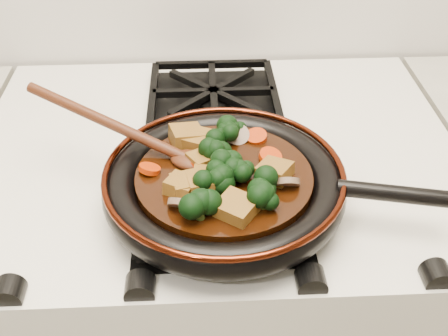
{
  "coord_description": "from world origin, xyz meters",
  "views": [
    {
      "loc": [
        -0.02,
        0.97,
        1.41
      ],
      "look_at": [
        0.0,
        1.55,
        0.97
      ],
      "focal_mm": 45.0,
      "sensor_mm": 36.0,
      "label": 1
    }
  ],
  "objects": [
    {
      "name": "stove",
      "position": [
        0.0,
        1.69,
        0.45
      ],
      "size": [
        0.76,
        0.6,
        0.9
      ],
      "primitive_type": "cube",
      "color": "silver",
      "rests_on": "ground"
    },
    {
      "name": "burner_grate_front",
      "position": [
        0.0,
        1.55,
        0.91
      ],
      "size": [
        0.23,
        0.23,
        0.03
      ],
      "primitive_type": null,
      "color": "black",
      "rests_on": "stove"
    },
    {
      "name": "burner_grate_back",
      "position": [
        0.0,
        1.83,
        0.91
      ],
      "size": [
        0.23,
        0.23,
        0.03
      ],
      "primitive_type": null,
      "color": "black",
      "rests_on": "stove"
    },
    {
      "name": "skillet",
      "position": [
        0.01,
        1.55,
        0.94
      ],
      "size": [
        0.44,
        0.32,
        0.05
      ],
      "rotation": [
        0.0,
        0.0,
        -0.22
      ],
      "color": "black",
      "rests_on": "burner_grate_front"
    },
    {
      "name": "braising_sauce",
      "position": [
        0.0,
        1.55,
        0.95
      ],
      "size": [
        0.23,
        0.23,
        0.02
      ],
      "primitive_type": "cylinder",
      "color": "black",
      "rests_on": "skillet"
    },
    {
      "name": "tofu_cube_0",
      "position": [
        -0.02,
        1.52,
        0.97
      ],
      "size": [
        0.05,
        0.05,
        0.03
      ],
      "primitive_type": "cube",
      "rotation": [
        -0.08,
        -0.02,
        0.19
      ],
      "color": "brown",
      "rests_on": "braising_sauce"
    },
    {
      "name": "tofu_cube_1",
      "position": [
        -0.02,
        1.53,
        0.97
      ],
      "size": [
        0.04,
        0.04,
        0.03
      ],
      "primitive_type": "cube",
      "rotation": [
        0.1,
        -0.1,
        3.03
      ],
      "color": "brown",
      "rests_on": "braising_sauce"
    },
    {
      "name": "tofu_cube_2",
      "position": [
        -0.05,
        1.52,
        0.97
      ],
      "size": [
        0.05,
        0.05,
        0.03
      ],
      "primitive_type": "cube",
      "rotation": [
        0.09,
        -0.07,
        2.67
      ],
      "color": "brown",
      "rests_on": "braising_sauce"
    },
    {
      "name": "tofu_cube_3",
      "position": [
        -0.02,
        1.57,
        0.97
      ],
      "size": [
        0.05,
        0.05,
        0.02
      ],
      "primitive_type": "cube",
      "rotation": [
        -0.01,
        0.05,
        0.58
      ],
      "color": "brown",
      "rests_on": "braising_sauce"
    },
    {
      "name": "tofu_cube_4",
      "position": [
        0.07,
        1.54,
        0.97
      ],
      "size": [
        0.05,
        0.06,
        0.03
      ],
      "primitive_type": "cube",
      "rotation": [
        -0.1,
        0.07,
        0.97
      ],
      "color": "brown",
      "rests_on": "braising_sauce"
    },
    {
      "name": "tofu_cube_5",
      "position": [
        -0.04,
        1.52,
        0.97
      ],
      "size": [
        0.04,
        0.05,
        0.02
      ],
      "primitive_type": "cube",
      "rotation": [
        -0.01,
        0.05,
        1.84
      ],
      "color": "brown",
      "rests_on": "braising_sauce"
    },
    {
      "name": "tofu_cube_6",
      "position": [
        0.02,
        1.47,
        0.97
      ],
      "size": [
        0.06,
        0.06,
        0.03
      ],
      "primitive_type": "cube",
      "rotation": [
        -0.06,
        -0.01,
        2.52
      ],
      "color": "brown",
      "rests_on": "braising_sauce"
    },
    {
      "name": "tofu_cube_7",
      "position": [
        -0.04,
        1.63,
        0.97
      ],
      "size": [
        0.05,
        0.05,
        0.03
      ],
      "primitive_type": "cube",
      "rotation": [
        0.1,
        0.08,
        1.82
      ],
      "color": "brown",
      "rests_on": "braising_sauce"
    },
    {
      "name": "tofu_cube_8",
      "position": [
        -0.03,
        1.62,
        0.97
      ],
      "size": [
        0.06,
        0.05,
        0.03
      ],
      "primitive_type": "cube",
      "rotation": [
        -0.01,
        -0.04,
        2.73
      ],
      "color": "brown",
      "rests_on": "braising_sauce"
    },
    {
      "name": "broccoli_floret_0",
      "position": [
        -0.01,
        1.52,
        0.97
      ],
      "size": [
        0.09,
        0.09,
        0.06
      ],
      "primitive_type": null,
      "rotation": [
        0.01,
        -0.25,
        2.19
      ],
      "color": "black",
      "rests_on": "braising_sauce"
    },
    {
      "name": "broccoli_floret_1",
      "position": [
        0.02,
        1.64,
        0.97
      ],
      "size": [
        0.08,
        0.08,
        0.06
      ],
      "primitive_type": null,
      "rotation": [
        -0.19,
        0.06,
        2.84
      ],
      "color": "black",
      "rests_on": "braising_sauce"
    },
    {
      "name": "broccoli_floret_2",
      "position": [
        -0.03,
        1.47,
        0.97
      ],
      "size": [
        0.09,
        0.09,
        0.06
      ],
      "primitive_type": null,
      "rotation": [
        -0.11,
        0.03,
        2.43
      ],
      "color": "black",
      "rests_on": "braising_sauce"
    },
    {
      "name": "broccoli_floret_3",
      "position": [
        -0.01,
        1.58,
        0.97
      ],
      "size": [
        0.08,
        0.09,
        0.07
      ],
      "primitive_type": null,
      "rotation": [
        0.1,
        0.16,
        2.02
      ],
      "color": "black",
      "rests_on": "braising_sauce"
    },
    {
      "name": "broccoli_floret_4",
      "position": [
        0.02,
        1.54,
        0.97
      ],
      "size": [
        0.09,
        0.08,
        0.07
      ],
      "primitive_type": null,
      "rotation": [
        0.13,
        -0.18,
        2.13
      ],
      "color": "black",
      "rests_on": "braising_sauce"
    },
    {
      "name": "broccoli_floret_5",
      "position": [
        0.05,
        1.48,
        0.97
      ],
      "size": [
        0.08,
        0.08,
        0.07
      ],
      "primitive_type": null,
      "rotation": [
        -0.21,
        -0.16,
        1.36
      ],
      "color": "black",
      "rests_on": "braising_sauce"
    },
    {
      "name": "broccoli_floret_6",
      "position": [
        0.05,
        1.51,
        0.97
      ],
      "size": [
        0.07,
        0.07,
        0.06
      ],
      "primitive_type": null,
      "rotation": [
        0.1,
        0.09,
        1.39
      ],
      "color": "black",
      "rests_on": "braising_sauce"
    },
    {
      "name": "broccoli_floret_7",
      "position": [
        0.01,
        1.62,
        0.97
      ],
      "size": [
        0.08,
        0.08,
        0.06
      ],
      "primitive_type": null,
      "rotation": [
        0.09,
        -0.07,
        1.13
      ],
      "color": "black",
      "rests_on": "braising_sauce"
    },
    {
      "name": "broccoli_floret_8",
      "position": [
        0.01,
        1.55,
        0.97
      ],
      "size": [
        0.09,
        0.09,
        0.07
      ],
      "primitive_type": null,
      "rotation": [
        -0.03,
        -0.19,
        2.47
      ],
      "color": "black",
      "rests_on": "braising_sauce"
    },
    {
      "name": "carrot_coin_0",
      "position": [
        -0.09,
        1.56,
        0.96
      ],
      "size": [
        0.03,
        0.03,
        0.02
      ],
      "primitive_type": "cylinder",
      "rotation": [
        -0.23,
        0.26,
        0.0
      ],
      "color": "#B52C05",
      "rests_on": "braising_sauce"
    },
    {
      "name": "carrot_coin_1",
      "position": [
        0.05,
        1.63,
        0.96
      ],
      "size": [
        0.03,
        0.03,
        0.02
      ],
      "primitive_type": "cylinder",
      "rotation": [
        0.22,
        -0.14,
        0.0
      ],
      "color": "#B52C05",
      "rests_on": "braising_sauce"
    },
    {
      "name": "carrot_coin_2",
      "position": [
        -0.01,
        1.63,
        0.96
      ],
      "size": [
        0.03,
        0.03,
        0.01
      ],
      "primitive_type": "cylinder",
      "rotation": [
        0.13,
        0.0,
        0.0
      ],
      "color": "#B52C05",
      "rests_on": "braising_sauce"
    },
    {
      "name": "carrot_coin_3",
      "position": [
        -0.03,
        1.57,
        0.96
      ],
      "size": [
        0.03,
        0.03,
        0.02
      ],
      "primitive_type": "cylinder",
      "rotation": [
        -0.26,
        0.13,
        0.0
      ],
      "color": "#B52C05",
      "rests_on": "braising_sauce"
    },
    {
      "name": "carrot_coin_4",
      "position": [
        0.04,
        1.49,
        0.96
      ],
      "size": [
        0.03,
        0.03,
        0.02
      ],
      "primitive_type": "cylinder",
      "rotation": [
        -0.25,
        -0.09,
        0.0
      ],
      "color": "#B52C05",
      "rests_on": "braising_sauce"
    },
    {
      "name": "carrot_coin_5",
      "position": [
        0.07,
        1.58,
        0.96
      ],
      "size": [
        0.03,
        0.03,
        0.02
      ],
      "primitive_type": "cylinder",
      "rotation": [
        0.2,
        0.22,
        0.0
      ],
      "color": "#B52C05",
      "rests_on": "braising_sauce"
    },
    {
      "name": "mushroom_slice_0",
      "position": [
        0.08,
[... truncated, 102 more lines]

